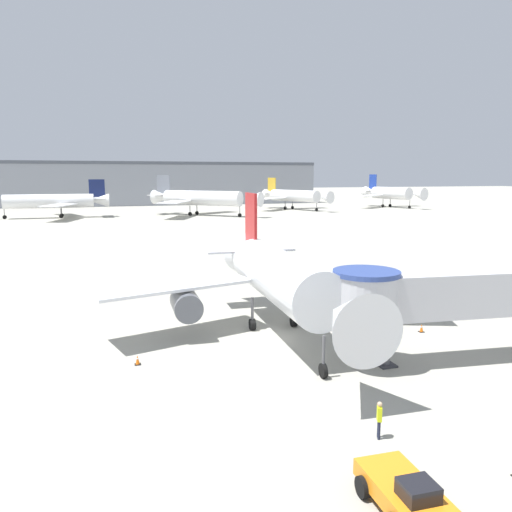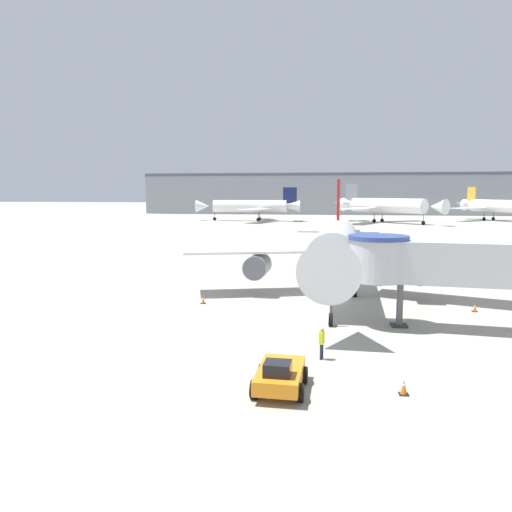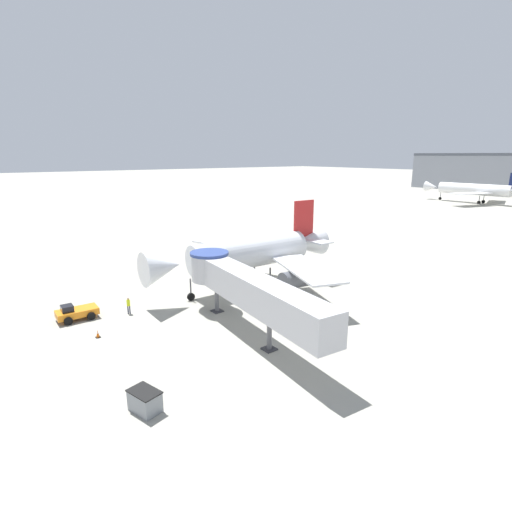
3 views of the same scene
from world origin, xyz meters
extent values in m
plane|color=#9E9B8E|center=(0.00, 0.00, 0.00)|extent=(800.00, 800.00, 0.00)
cylinder|color=silver|center=(1.26, 0.06, 4.51)|extent=(4.38, 15.73, 3.77)
cone|color=silver|center=(0.82, -11.31, 4.51)|extent=(3.93, 4.30, 3.77)
cone|color=silver|center=(1.62, 9.17, 4.51)|extent=(3.99, 5.80, 3.77)
cube|color=silver|center=(-6.46, 2.68, 3.85)|extent=(12.52, 7.13, 0.22)
cube|color=silver|center=(9.16, 2.07, 3.85)|extent=(12.53, 7.91, 0.22)
cube|color=#B21E1E|center=(1.61, 8.89, 7.90)|extent=(0.37, 3.31, 4.91)
cube|color=silver|center=(1.63, 9.46, 5.17)|extent=(8.15, 2.62, 0.18)
cylinder|color=#565960|center=(-5.55, 1.73, 2.56)|extent=(2.20, 3.38, 2.08)
cylinder|color=#565960|center=(8.18, 1.20, 2.56)|extent=(2.20, 3.38, 2.08)
cylinder|color=#4C4C51|center=(0.94, -8.07, 1.53)|extent=(0.18, 0.18, 2.17)
cylinder|color=black|center=(0.94, -8.07, 0.45)|extent=(0.29, 0.91, 0.90)
cylinder|color=#4C4C51|center=(-0.36, 2.08, 1.53)|extent=(0.22, 0.22, 2.17)
cylinder|color=black|center=(-0.36, 2.08, 0.45)|extent=(0.43, 0.91, 0.90)
cylinder|color=#4C4C51|center=(3.03, 1.95, 1.53)|extent=(0.22, 0.22, 2.17)
cylinder|color=black|center=(3.03, 1.95, 0.45)|extent=(0.43, 0.91, 0.90)
cube|color=#B7B7BC|center=(13.66, -8.36, 4.51)|extent=(19.54, 4.66, 2.80)
cylinder|color=#B7B7BC|center=(4.03, -7.32, 4.51)|extent=(3.90, 3.90, 2.80)
cylinder|color=navy|center=(4.03, -7.32, 6.06)|extent=(4.10, 4.09, 0.30)
cylinder|color=#56565B|center=(5.57, -7.49, 1.55)|extent=(0.44, 0.44, 3.11)
cube|color=#333338|center=(5.57, -7.49, 0.06)|extent=(1.10, 1.10, 0.12)
cube|color=orange|center=(-1.39, -19.77, 0.74)|extent=(2.12, 3.98, 0.66)
cube|color=black|center=(-1.42, -20.65, 1.36)|extent=(1.23, 1.14, 0.59)
cylinder|color=black|center=(-2.36, -18.66, 0.41)|extent=(0.35, 0.83, 0.82)
cylinder|color=black|center=(-0.34, -18.73, 0.41)|extent=(0.35, 0.83, 0.82)
cube|color=black|center=(11.90, -2.31, 0.02)|extent=(0.38, 0.38, 0.04)
cone|color=orange|center=(11.90, -2.31, 0.34)|extent=(0.26, 0.26, 0.60)
cylinder|color=white|center=(11.90, -2.31, 0.41)|extent=(0.14, 0.14, 0.07)
cube|color=black|center=(-9.44, -2.59, 0.02)|extent=(0.39, 0.39, 0.04)
cone|color=orange|center=(-9.44, -2.59, 0.34)|extent=(0.27, 0.27, 0.60)
cylinder|color=white|center=(-9.44, -2.59, 0.41)|extent=(0.15, 0.15, 0.07)
cylinder|color=#1E2338|center=(0.40, -15.20, 0.43)|extent=(0.13, 0.13, 0.86)
cylinder|color=#1E2338|center=(0.47, -15.04, 0.43)|extent=(0.13, 0.13, 0.86)
cube|color=#D1E019|center=(0.43, -15.12, 1.21)|extent=(0.31, 0.39, 0.68)
sphere|color=tan|center=(0.43, -15.12, 1.67)|extent=(0.23, 0.23, 0.23)
cylinder|color=white|center=(91.78, 127.96, 5.27)|extent=(8.75, 16.77, 4.39)
cone|color=white|center=(95.21, 116.19, 5.27)|extent=(5.57, 5.87, 4.39)
cone|color=white|center=(89.08, 137.21, 5.27)|extent=(6.06, 7.55, 4.39)
cube|color=white|center=(82.95, 127.94, 4.50)|extent=(12.87, 10.72, 0.22)
cube|color=white|center=(99.23, 132.69, 4.50)|extent=(12.69, 4.80, 0.22)
cube|color=navy|center=(89.17, 136.90, 9.22)|extent=(1.23, 3.51, 5.71)
cube|color=white|center=(88.99, 137.53, 6.04)|extent=(8.91, 4.80, 0.18)
cylinder|color=#4C4C51|center=(94.19, 119.67, 1.81)|extent=(0.18, 0.18, 2.53)
cylinder|color=black|center=(94.19, 119.67, 0.55)|extent=(0.56, 1.13, 1.10)
cylinder|color=#4C4C51|center=(89.31, 129.35, 1.81)|extent=(0.22, 0.22, 2.53)
cylinder|color=black|center=(89.31, 129.35, 0.55)|extent=(0.69, 1.17, 1.10)
cylinder|color=#4C4C51|center=(93.11, 130.46, 1.81)|extent=(0.22, 0.22, 2.53)
cylinder|color=black|center=(93.11, 130.46, 0.55)|extent=(0.69, 1.17, 1.10)
cylinder|color=white|center=(52.95, 126.97, 4.80)|extent=(11.79, 20.93, 3.95)
cone|color=white|center=(58.48, 113.80, 4.80)|extent=(5.33, 5.54, 3.95)
cone|color=white|center=(48.35, 137.94, 4.80)|extent=(5.94, 6.99, 3.95)
cube|color=white|center=(44.28, 126.13, 4.11)|extent=(12.88, 12.08, 0.22)
cube|color=white|center=(59.62, 132.57, 4.11)|extent=(13.06, 6.05, 0.22)
cube|color=gold|center=(48.46, 137.67, 8.35)|extent=(1.80, 3.85, 5.14)
cube|color=white|center=(48.23, 138.22, 5.49)|extent=(9.06, 5.97, 0.18)
cylinder|color=#4C4C51|center=(57.03, 117.26, 1.69)|extent=(0.18, 0.18, 2.27)
cylinder|color=black|center=(57.03, 117.26, 0.55)|extent=(0.67, 1.11, 1.10)
cylinder|color=#4C4C51|center=(50.30, 128.70, 1.69)|extent=(0.22, 0.22, 2.27)
cylinder|color=black|center=(50.30, 128.70, 0.55)|extent=(0.79, 1.17, 1.10)
cylinder|color=#4C4C51|center=(53.57, 130.08, 1.69)|extent=(0.22, 0.22, 2.27)
cylinder|color=black|center=(53.57, 130.08, 0.55)|extent=(0.79, 1.17, 1.10)
cylinder|color=white|center=(-24.50, 116.26, 4.69)|extent=(23.54, 4.20, 3.85)
cone|color=white|center=(-11.40, 116.45, 4.69)|extent=(5.84, 3.94, 3.85)
cube|color=white|center=(-21.81, 125.10, 4.02)|extent=(9.52, 14.74, 0.22)
cube|color=white|center=(-21.54, 107.50, 4.02)|extent=(9.18, 14.72, 0.22)
cube|color=#141E4C|center=(-11.69, 116.45, 8.16)|extent=(4.36, 0.30, 5.01)
cube|color=white|center=(-11.11, 116.46, 5.37)|extent=(3.19, 9.39, 0.18)
cylinder|color=#4C4C51|center=(-36.02, 116.08, 1.66)|extent=(0.18, 0.18, 2.22)
cylinder|color=black|center=(-36.02, 116.08, 0.55)|extent=(1.10, 0.28, 1.10)
cylinder|color=#4C4C51|center=(-21.59, 118.03, 1.66)|extent=(0.22, 0.22, 2.22)
cylinder|color=black|center=(-21.59, 118.03, 0.55)|extent=(1.11, 0.42, 1.10)
cylinder|color=#4C4C51|center=(-21.53, 114.57, 1.66)|extent=(0.22, 0.22, 2.22)
cylinder|color=black|center=(-21.53, 114.57, 0.55)|extent=(1.11, 0.42, 1.10)
cylinder|color=white|center=(17.77, 111.71, 5.18)|extent=(21.33, 19.99, 4.31)
cone|color=white|center=(30.01, 100.55, 5.18)|extent=(6.40, 6.37, 4.31)
cone|color=white|center=(7.45, 121.13, 5.18)|extent=(7.67, 7.53, 4.31)
cube|color=white|center=(8.77, 106.50, 4.43)|extent=(11.67, 16.52, 0.22)
cube|color=white|center=(22.13, 121.15, 4.43)|extent=(16.35, 12.70, 0.22)
cube|color=slate|center=(7.68, 120.91, 9.05)|extent=(3.63, 3.34, 5.60)
cube|color=white|center=(7.21, 121.35, 5.93)|extent=(9.54, 10.01, 0.18)
cylinder|color=#4C4C51|center=(26.88, 103.40, 1.79)|extent=(0.18, 0.18, 2.48)
cylinder|color=black|center=(26.88, 103.40, 0.55)|extent=(0.99, 0.93, 1.10)
cylinder|color=#4C4C51|center=(14.16, 112.38, 1.79)|extent=(0.22, 0.22, 2.48)
cylinder|color=black|center=(14.16, 112.38, 0.55)|extent=(1.08, 1.04, 1.10)
cylinder|color=#4C4C51|center=(16.78, 115.24, 1.79)|extent=(0.22, 0.22, 2.48)
cylinder|color=black|center=(16.78, 115.24, 0.55)|extent=(1.08, 1.04, 1.10)
cube|color=gray|center=(-0.38, 175.00, 7.92)|extent=(153.90, 21.77, 15.85)
cube|color=#4C515B|center=(-0.38, 175.00, 16.45)|extent=(153.90, 22.21, 1.20)
camera|label=1|loc=(-11.29, -33.69, 11.96)|focal=35.00mm
camera|label=2|loc=(0.72, -41.76, 9.09)|focal=35.00mm
camera|label=3|loc=(39.52, -28.50, 16.17)|focal=28.00mm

